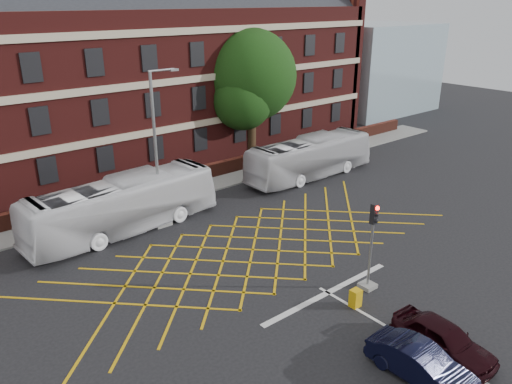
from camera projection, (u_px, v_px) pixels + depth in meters
ground at (277, 264)px, 25.61m from camera, size 120.00×120.00×0.00m
victorian_building at (92, 66)px, 38.70m from camera, size 51.00×12.17×20.40m
boundary_wall at (153, 185)px, 34.74m from camera, size 56.00×0.50×1.10m
far_pavement at (161, 196)px, 34.20m from camera, size 60.00×3.00×0.12m
glass_block at (373, 68)px, 59.06m from camera, size 14.00×10.00×10.00m
box_junction_hatching at (253, 250)px, 27.04m from camera, size 8.22×8.22×0.02m
stop_line at (328, 293)px, 23.09m from camera, size 8.00×0.30×0.02m
centre_line at (458, 367)px, 18.43m from camera, size 0.15×14.00×0.02m
bus_left at (123, 205)px, 28.68m from camera, size 11.76×3.52×3.23m
bus_right at (310, 157)px, 37.52m from camera, size 11.06×2.60×3.08m
car_navy at (421, 363)px, 17.68m from camera, size 1.56×4.01×1.30m
car_maroon at (443, 339)px, 18.87m from camera, size 1.87×4.16×1.39m
deciduous_tree at (250, 82)px, 41.59m from camera, size 7.82×7.67×10.57m
traffic_light_near at (370, 254)px, 22.89m from camera, size 0.70×0.70×4.27m
street_lamp at (159, 175)px, 28.95m from camera, size 2.25×1.00×9.13m
utility_cabinet at (355, 298)px, 21.95m from camera, size 0.46×0.40×0.83m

